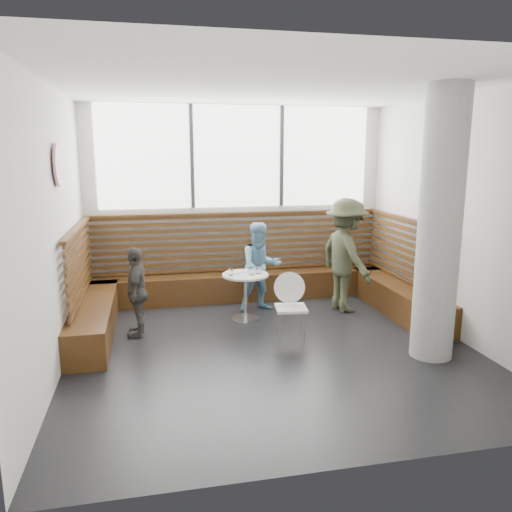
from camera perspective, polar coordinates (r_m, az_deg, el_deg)
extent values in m
cube|color=silver|center=(6.02, 1.98, 3.70)|extent=(5.00, 5.00, 3.20)
cube|color=black|center=(6.44, 1.88, -10.52)|extent=(5.00, 5.00, 0.01)
cube|color=white|center=(6.01, 2.09, 18.96)|extent=(5.00, 5.00, 0.01)
cube|color=white|center=(8.39, -2.14, 11.28)|extent=(4.50, 0.02, 1.65)
cube|color=#3F3F42|center=(8.27, -7.34, 11.19)|extent=(0.06, 0.04, 1.65)
cube|color=#3F3F42|center=(8.53, 2.95, 11.28)|extent=(0.06, 0.04, 1.65)
cube|color=#3E240F|center=(8.46, -1.76, -3.46)|extent=(5.00, 0.50, 0.45)
cube|color=#3E240F|center=(7.42, -17.79, -6.22)|extent=(0.50, 2.50, 0.45)
cube|color=#3E240F|center=(8.25, 15.15, -4.27)|extent=(0.50, 2.50, 0.45)
cube|color=#432710|center=(8.46, -2.00, 1.58)|extent=(4.88, 0.08, 0.98)
cube|color=#432710|center=(7.26, -19.48, -0.80)|extent=(0.08, 2.38, 0.98)
cube|color=#432710|center=(8.16, 16.49, 0.72)|extent=(0.08, 2.38, 0.98)
cylinder|color=gray|center=(6.20, 20.26, 3.21)|extent=(0.50, 0.50, 3.20)
cylinder|color=white|center=(6.27, -21.67, 9.64)|extent=(0.03, 0.50, 0.50)
cylinder|color=silver|center=(7.48, -1.21, -7.20)|extent=(0.43, 0.43, 0.02)
cylinder|color=silver|center=(7.38, -1.22, -4.72)|extent=(0.06, 0.06, 0.67)
cylinder|color=#B7B7BA|center=(7.29, -1.23, -2.19)|extent=(0.68, 0.68, 0.03)
cube|color=white|center=(6.62, 4.02, -5.98)|extent=(0.40, 0.38, 0.04)
cylinder|color=white|center=(6.71, 3.65, -3.62)|extent=(0.42, 0.10, 0.42)
cylinder|color=silver|center=(6.52, 2.96, -8.33)|extent=(0.02, 0.02, 0.41)
cylinder|color=silver|center=(6.61, 5.70, -8.10)|extent=(0.02, 0.02, 0.41)
cylinder|color=silver|center=(6.78, 2.33, -7.52)|extent=(0.02, 0.02, 0.41)
cylinder|color=silver|center=(6.87, 4.97, -7.31)|extent=(0.02, 0.02, 0.41)
imported|color=#3B402B|center=(7.83, 10.25, 0.07)|extent=(0.87, 1.25, 1.76)
imported|color=#6FA3C1|center=(7.75, 0.52, -1.26)|extent=(0.75, 0.62, 1.39)
imported|color=#474440|center=(6.90, -13.45, -3.98)|extent=(0.37, 0.74, 1.22)
cylinder|color=white|center=(7.38, -2.68, -1.85)|extent=(0.21, 0.21, 0.01)
cylinder|color=white|center=(7.46, -0.98, -1.71)|extent=(0.18, 0.18, 0.01)
cylinder|color=white|center=(7.20, -2.89, -1.82)|extent=(0.07, 0.07, 0.11)
cylinder|color=white|center=(7.23, -0.57, -1.73)|extent=(0.07, 0.07, 0.11)
cylinder|color=white|center=(7.32, 0.26, -1.53)|extent=(0.08, 0.08, 0.12)
cube|color=#A5C64C|center=(7.10, -0.24, -2.44)|extent=(0.24, 0.20, 0.00)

